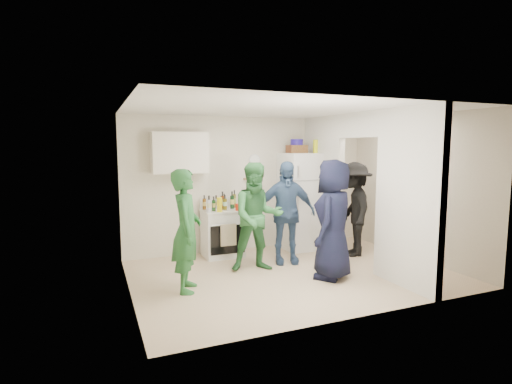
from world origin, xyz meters
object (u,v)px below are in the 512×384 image
(stove, at_px, (223,233))
(person_green_center, at_px, (257,217))
(person_nook, at_px, (354,209))
(yellow_cup_stack_top, at_px, (316,146))
(fridge, at_px, (302,201))
(wicker_basket, at_px, (297,149))
(person_denim, at_px, (285,212))
(person_green_left, at_px, (186,230))
(person_navy, at_px, (333,219))
(blue_bowl, at_px, (297,142))

(stove, relative_size, person_green_center, 0.49)
(person_nook, bearing_deg, yellow_cup_stack_top, -127.78)
(stove, height_order, fridge, fridge)
(stove, xyz_separation_m, person_nook, (2.20, -0.83, 0.42))
(fridge, bearing_deg, stove, 178.92)
(stove, height_order, wicker_basket, wicker_basket)
(person_denim, xyz_separation_m, person_nook, (1.35, -0.04, -0.02))
(person_green_left, xyz_separation_m, person_navy, (2.12, -0.31, 0.05))
(blue_bowl, height_order, person_green_center, blue_bowl)
(fridge, relative_size, person_denim, 1.07)
(blue_bowl, distance_m, yellow_cup_stack_top, 0.36)
(blue_bowl, bearing_deg, person_denim, -128.09)
(stove, distance_m, person_navy, 2.16)
(stove, bearing_deg, person_green_center, -75.44)
(stove, relative_size, person_navy, 0.47)
(fridge, bearing_deg, person_green_left, -150.91)
(person_green_left, bearing_deg, person_green_center, -52.52)
(person_navy, distance_m, person_nook, 1.40)
(person_green_left, xyz_separation_m, person_nook, (3.17, 0.62, 0.01))
(person_green_left, bearing_deg, fridge, -43.96)
(yellow_cup_stack_top, xyz_separation_m, person_green_left, (-2.78, -1.32, -1.12))
(person_green_left, distance_m, person_green_center, 1.31)
(stove, height_order, person_nook, person_nook)
(person_denim, bearing_deg, person_green_left, -145.02)
(yellow_cup_stack_top, relative_size, person_nook, 0.15)
(blue_bowl, xyz_separation_m, yellow_cup_stack_top, (0.32, -0.15, -0.08))
(blue_bowl, distance_m, person_green_center, 1.98)
(person_nook, bearing_deg, fridge, -119.69)
(person_navy, bearing_deg, yellow_cup_stack_top, -153.44)
(stove, relative_size, person_nook, 0.50)
(person_green_center, xyz_separation_m, person_nook, (1.95, 0.16, -0.01))
(fridge, relative_size, person_navy, 1.03)
(yellow_cup_stack_top, bearing_deg, stove, 175.89)
(wicker_basket, distance_m, person_nook, 1.54)
(stove, relative_size, wicker_basket, 2.41)
(person_navy, bearing_deg, person_green_center, -82.26)
(yellow_cup_stack_top, relative_size, person_green_left, 0.15)
(person_green_left, height_order, person_nook, person_nook)
(yellow_cup_stack_top, bearing_deg, person_navy, -111.87)
(yellow_cup_stack_top, distance_m, person_nook, 1.38)
(stove, bearing_deg, wicker_basket, 0.77)
(fridge, xyz_separation_m, person_green_left, (-2.56, -1.42, -0.08))
(yellow_cup_stack_top, height_order, person_nook, yellow_cup_stack_top)
(person_green_left, xyz_separation_m, person_denim, (1.82, 0.66, 0.03))
(wicker_basket, relative_size, yellow_cup_stack_top, 1.40)
(person_green_left, bearing_deg, stove, -16.75)
(stove, height_order, person_green_center, person_green_center)
(fridge, bearing_deg, person_green_center, -144.08)
(blue_bowl, bearing_deg, person_green_center, -140.51)
(blue_bowl, height_order, person_green_left, blue_bowl)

